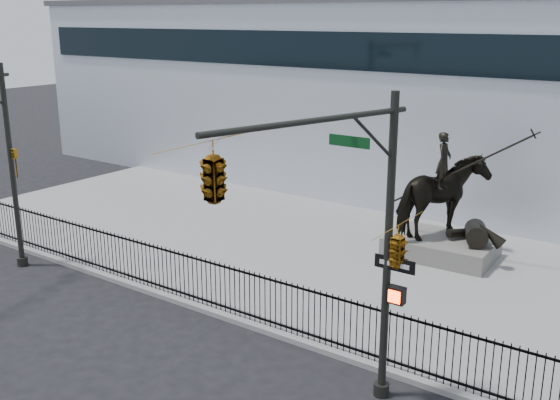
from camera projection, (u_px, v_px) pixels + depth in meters
The scene contains 7 objects.
ground at pixel (160, 319), 18.91m from camera, with size 120.00×120.00×0.00m, color black.
plaza at pixel (296, 249), 24.37m from camera, with size 30.00×12.00×0.15m, color gray.
building at pixel (440, 96), 33.33m from camera, with size 44.00×14.00×9.00m, color silver.
picket_fence at pixel (189, 277), 19.64m from camera, with size 22.10×0.10×1.50m.
statue_plinth at pixel (441, 247), 23.38m from camera, with size 3.66×2.52×0.69m, color #5D5A55.
equestrian_statue at pixel (446, 199), 22.86m from camera, with size 4.69×3.01×3.98m.
traffic_signal_right at pixel (313, 213), 12.40m from camera, with size 2.17×6.86×7.00m.
Camera 1 is at (12.87, -12.01, 8.47)m, focal length 42.00 mm.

